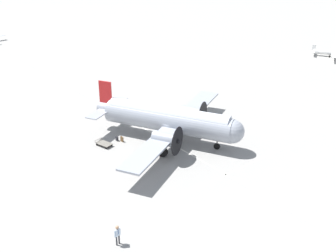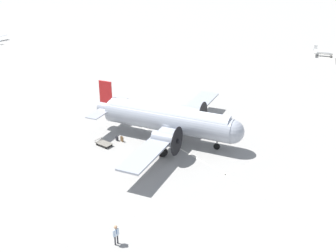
{
  "view_description": "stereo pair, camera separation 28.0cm",
  "coord_description": "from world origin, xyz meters",
  "px_view_note": "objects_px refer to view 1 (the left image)",
  "views": [
    {
      "loc": [
        33.69,
        -26.56,
        21.03
      ],
      "look_at": [
        0.0,
        0.0,
        1.71
      ],
      "focal_mm": 45.0,
      "sensor_mm": 36.0,
      "label": 1
    },
    {
      "loc": [
        33.86,
        -26.33,
        21.03
      ],
      "look_at": [
        0.0,
        0.0,
        1.71
      ],
      "focal_mm": 45.0,
      "sensor_mm": 36.0,
      "label": 2
    }
  ],
  "objects_px": {
    "crew_foreground": "(117,233)",
    "baggage_cart": "(104,144)",
    "suitcase_near_door": "(117,139)",
    "suitcase_upright_spare": "(122,139)",
    "light_aircraft_taxiing": "(334,53)",
    "airliner_main": "(172,120)"
  },
  "relations": [
    {
      "from": "airliner_main",
      "to": "baggage_cart",
      "type": "xyz_separation_m",
      "value": [
        -3.57,
        -6.68,
        -2.29
      ]
    },
    {
      "from": "crew_foreground",
      "to": "suitcase_near_door",
      "type": "distance_m",
      "value": 17.71
    },
    {
      "from": "crew_foreground",
      "to": "light_aircraft_taxiing",
      "type": "xyz_separation_m",
      "value": [
        -20.46,
        61.25,
        -0.21
      ]
    },
    {
      "from": "light_aircraft_taxiing",
      "to": "suitcase_near_door",
      "type": "bearing_deg",
      "value": -116.24
    },
    {
      "from": "airliner_main",
      "to": "light_aircraft_taxiing",
      "type": "relative_size",
      "value": 2.24
    },
    {
      "from": "baggage_cart",
      "to": "crew_foreground",
      "type": "bearing_deg",
      "value": -41.43
    },
    {
      "from": "airliner_main",
      "to": "suitcase_near_door",
      "type": "bearing_deg",
      "value": -155.73
    },
    {
      "from": "airliner_main",
      "to": "light_aircraft_taxiing",
      "type": "height_order",
      "value": "airliner_main"
    },
    {
      "from": "crew_foreground",
      "to": "light_aircraft_taxiing",
      "type": "height_order",
      "value": "light_aircraft_taxiing"
    },
    {
      "from": "crew_foreground",
      "to": "baggage_cart",
      "type": "relative_size",
      "value": 0.84
    },
    {
      "from": "crew_foreground",
      "to": "light_aircraft_taxiing",
      "type": "bearing_deg",
      "value": -170.34
    },
    {
      "from": "airliner_main",
      "to": "light_aircraft_taxiing",
      "type": "distance_m",
      "value": 47.99
    },
    {
      "from": "crew_foreground",
      "to": "baggage_cart",
      "type": "height_order",
      "value": "crew_foreground"
    },
    {
      "from": "crew_foreground",
      "to": "suitcase_upright_spare",
      "type": "relative_size",
      "value": 2.7
    },
    {
      "from": "suitcase_upright_spare",
      "to": "airliner_main",
      "type": "bearing_deg",
      "value": 54.56
    },
    {
      "from": "baggage_cart",
      "to": "light_aircraft_taxiing",
      "type": "height_order",
      "value": "light_aircraft_taxiing"
    },
    {
      "from": "suitcase_near_door",
      "to": "baggage_cart",
      "type": "distance_m",
      "value": 1.81
    },
    {
      "from": "suitcase_near_door",
      "to": "baggage_cart",
      "type": "height_order",
      "value": "baggage_cart"
    },
    {
      "from": "crew_foreground",
      "to": "suitcase_near_door",
      "type": "xyz_separation_m",
      "value": [
        -15.06,
        9.29,
        -0.78
      ]
    },
    {
      "from": "airliner_main",
      "to": "suitcase_near_door",
      "type": "relative_size",
      "value": 38.02
    },
    {
      "from": "baggage_cart",
      "to": "suitcase_upright_spare",
      "type": "bearing_deg",
      "value": 66.66
    },
    {
      "from": "crew_foreground",
      "to": "light_aircraft_taxiing",
      "type": "relative_size",
      "value": 0.18
    }
  ]
}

